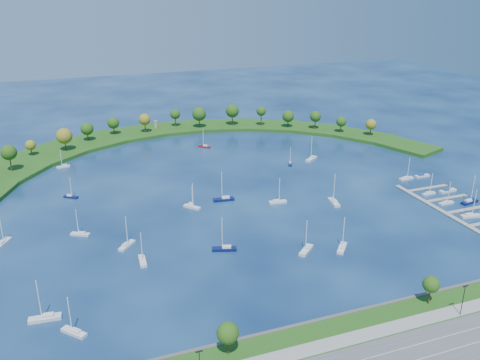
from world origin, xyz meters
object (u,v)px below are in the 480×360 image
object	(u,v)px
moored_boat_9	(45,317)
docked_boat_8	(429,193)
harbor_tower	(156,124)
dock_system	(471,217)
moored_boat_7	(278,201)
docked_boat_9	(447,191)
moored_boat_10	(290,163)
moored_boat_12	(63,166)
moored_boat_13	(224,199)
moored_boat_8	(192,206)
moored_boat_18	(192,204)
moored_boat_6	(127,245)
moored_boat_14	(142,260)
docked_boat_10	(406,178)
moored_boat_11	(312,158)
moored_boat_5	(225,248)
moored_boat_4	(204,146)
moored_boat_17	(342,247)
moored_boat_1	(3,242)
moored_boat_16	(306,249)
moored_boat_3	(80,233)
docked_boat_11	(422,176)
moored_boat_15	(334,202)
docked_boat_4	(471,215)
moored_boat_0	(71,196)
moored_boat_2	(74,331)
docked_boat_6	(446,202)

from	to	relation	value
moored_boat_9	docked_boat_8	distance (m)	175.16
harbor_tower	dock_system	size ratio (longest dim) A/B	0.06
moored_boat_7	docked_boat_9	bearing A→B (deg)	-3.79
dock_system	moored_boat_10	world-z (taller)	moored_boat_10
moored_boat_12	moored_boat_13	distance (m)	98.80
harbor_tower	moored_boat_8	xyz separation A→B (m)	(-10.75, -130.12, -3.48)
moored_boat_18	docked_boat_9	world-z (taller)	moored_boat_18
moored_boat_6	moored_boat_14	size ratio (longest dim) A/B	1.03
docked_boat_8	docked_boat_10	xyz separation A→B (m)	(2.38, 19.93, 0.03)
docked_boat_8	docked_boat_9	bearing A→B (deg)	-8.57
moored_boat_11	moored_boat_5	bearing A→B (deg)	9.84
docked_boat_8	moored_boat_4	bearing A→B (deg)	120.72
moored_boat_17	moored_boat_7	bearing A→B (deg)	46.19
dock_system	docked_boat_8	distance (m)	26.94
moored_boat_1	moored_boat_9	world-z (taller)	moored_boat_9
moored_boat_16	moored_boat_13	bearing A→B (deg)	-118.15
moored_boat_8	moored_boat_13	bearing A→B (deg)	60.03
moored_boat_7	docked_boat_10	xyz separation A→B (m)	(73.36, 4.03, -0.00)
moored_boat_8	moored_boat_13	world-z (taller)	moored_boat_13
moored_boat_1	dock_system	bearing A→B (deg)	-74.77
moored_boat_11	moored_boat_3	bearing A→B (deg)	-14.71
moored_boat_12	docked_boat_11	world-z (taller)	moored_boat_12
moored_boat_15	moored_boat_18	bearing A→B (deg)	82.14
dock_system	docked_boat_8	size ratio (longest dim) A/B	7.84
moored_boat_14	docked_boat_8	xyz separation A→B (m)	(137.85, 14.91, -0.04)
moored_boat_16	docked_boat_4	distance (m)	79.32
moored_boat_0	moored_boat_2	distance (m)	102.91
harbor_tower	moored_boat_1	world-z (taller)	moored_boat_1
moored_boat_3	moored_boat_12	world-z (taller)	moored_boat_3
moored_boat_9	moored_boat_18	bearing A→B (deg)	-129.70
moored_boat_3	moored_boat_15	world-z (taller)	moored_boat_15
dock_system	moored_boat_4	size ratio (longest dim) A/B	7.54
harbor_tower	moored_boat_14	xyz separation A→B (m)	(-39.70, -169.12, -3.47)
dock_system	moored_boat_14	world-z (taller)	moored_boat_14
moored_boat_4	moored_boat_11	bearing A→B (deg)	-174.87
moored_boat_4	docked_boat_11	distance (m)	125.58
dock_system	moored_boat_11	xyz separation A→B (m)	(-28.07, 90.83, 0.62)
moored_boat_12	docked_boat_11	xyz separation A→B (m)	(172.35, -79.30, -0.24)
moored_boat_3	moored_boat_7	size ratio (longest dim) A/B	0.94
moored_boat_9	docked_boat_6	bearing A→B (deg)	-166.67
moored_boat_9	moored_boat_18	world-z (taller)	moored_boat_9
moored_boat_15	docked_boat_11	distance (m)	61.23
dock_system	moored_boat_13	distance (m)	107.20
moored_boat_18	moored_boat_5	bearing A→B (deg)	-17.72
moored_boat_5	moored_boat_18	xyz separation A→B (m)	(-0.79, 43.13, -0.10)
moored_boat_11	moored_boat_1	bearing A→B (deg)	-19.04
moored_boat_18	docked_boat_6	bearing A→B (deg)	52.00
moored_boat_5	moored_boat_13	distance (m)	46.34
moored_boat_6	moored_boat_7	bearing A→B (deg)	-34.05
moored_boat_9	moored_boat_8	bearing A→B (deg)	-130.34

